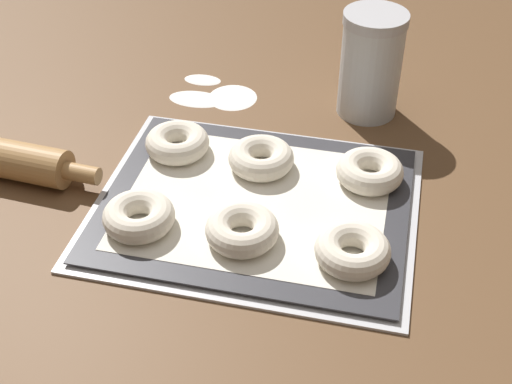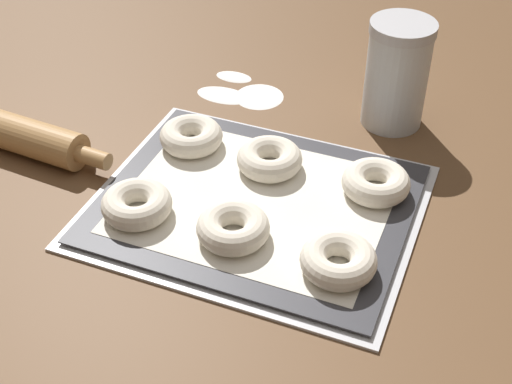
% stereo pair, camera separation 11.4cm
% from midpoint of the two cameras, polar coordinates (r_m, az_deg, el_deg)
% --- Properties ---
extents(ground_plane, '(2.80, 2.80, 0.00)m').
position_cam_midpoint_polar(ground_plane, '(0.97, 3.57, -1.06)').
color(ground_plane, brown).
extents(baking_tray, '(0.43, 0.36, 0.01)m').
position_cam_midpoint_polar(baking_tray, '(0.96, 3.40, -1.26)').
color(baking_tray, silver).
rests_on(baking_tray, ground_plane).
extents(baking_mat, '(0.41, 0.33, 0.00)m').
position_cam_midpoint_polar(baking_mat, '(0.96, 3.41, -1.01)').
color(baking_mat, '#333338').
rests_on(baking_mat, baking_tray).
extents(bagel_front_left, '(0.09, 0.09, 0.03)m').
position_cam_midpoint_polar(bagel_front_left, '(0.93, -6.09, -1.15)').
color(bagel_front_left, silver).
rests_on(bagel_front_left, baking_mat).
extents(bagel_front_center, '(0.09, 0.09, 0.03)m').
position_cam_midpoint_polar(bagel_front_center, '(0.89, 1.78, -3.04)').
color(bagel_front_center, silver).
rests_on(bagel_front_center, baking_mat).
extents(bagel_front_right, '(0.09, 0.09, 0.03)m').
position_cam_midpoint_polar(bagel_front_right, '(0.86, 10.41, -5.58)').
color(bagel_front_right, silver).
rests_on(bagel_front_right, baking_mat).
extents(bagel_back_left, '(0.09, 0.09, 0.03)m').
position_cam_midpoint_polar(bagel_back_left, '(1.05, -2.11, 4.35)').
color(bagel_back_left, silver).
rests_on(bagel_back_left, baking_mat).
extents(bagel_back_center, '(0.09, 0.09, 0.03)m').
position_cam_midpoint_polar(bagel_back_center, '(1.00, 4.34, 2.51)').
color(bagel_back_center, silver).
rests_on(bagel_back_center, baking_mat).
extents(bagel_back_right, '(0.09, 0.09, 0.03)m').
position_cam_midpoint_polar(bagel_back_right, '(0.98, 12.87, 0.60)').
color(bagel_back_right, silver).
rests_on(bagel_back_right, baking_mat).
extents(flour_canister, '(0.10, 0.10, 0.17)m').
position_cam_midpoint_polar(flour_canister, '(1.12, 14.14, 9.03)').
color(flour_canister, silver).
rests_on(flour_canister, ground_plane).
extents(flour_patch_near, '(0.08, 0.08, 0.00)m').
position_cam_midpoint_polar(flour_patch_near, '(1.19, 3.03, 7.56)').
color(flour_patch_near, white).
rests_on(flour_patch_near, ground_plane).
extents(flour_patch_far, '(0.06, 0.04, 0.00)m').
position_cam_midpoint_polar(flour_patch_far, '(1.25, 0.87, 9.14)').
color(flour_patch_far, white).
rests_on(flour_patch_far, ground_plane).
extents(flour_patch_side, '(0.09, 0.05, 0.00)m').
position_cam_midpoint_polar(flour_patch_side, '(1.19, 0.11, 7.68)').
color(flour_patch_side, white).
rests_on(flour_patch_side, ground_plane).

